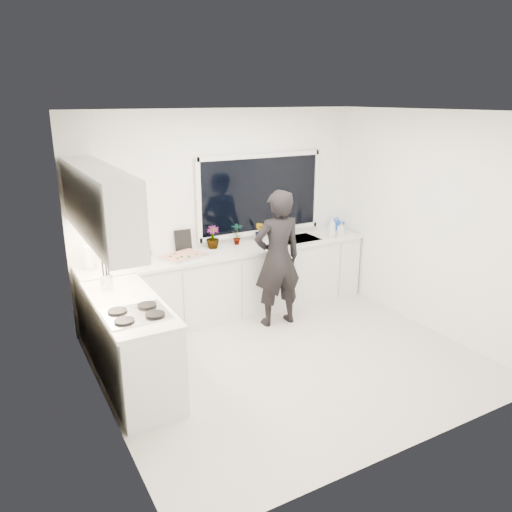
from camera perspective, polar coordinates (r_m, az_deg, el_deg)
floor at (r=5.77m, az=3.82°, el=-11.80°), size 4.00×3.50×0.02m
wall_back at (r=6.73m, az=-4.10°, el=4.96°), size 4.00×0.02×2.70m
wall_left at (r=4.52m, az=-17.81°, el=-2.31°), size 0.02×3.50×2.70m
wall_right at (r=6.53m, az=19.10°, el=3.62°), size 0.02×3.50×2.70m
ceiling at (r=5.03m, az=4.47°, el=16.29°), size 4.00×3.50×0.02m
window at (r=6.93m, az=0.52°, el=7.06°), size 1.80×0.02×1.00m
base_cabinets_back at (r=6.73m, az=-2.80°, el=-3.13°), size 3.92×0.58×0.88m
base_cabinets_left at (r=5.25m, az=-14.01°, el=-9.93°), size 0.58×1.60×0.88m
countertop_back at (r=6.57m, az=-2.82°, el=0.60°), size 3.94×0.62×0.04m
countertop_left at (r=5.06m, az=-14.40°, el=-5.30°), size 0.62×1.60×0.04m
upper_cabinets at (r=5.09m, az=-17.56°, el=5.78°), size 0.34×2.10×0.70m
sink at (r=7.09m, az=4.77°, el=1.60°), size 0.58×0.42×0.14m
faucet at (r=7.21m, az=3.92°, el=3.21°), size 0.03×0.03×0.22m
stovetop at (r=4.73m, az=-13.54°, el=-6.43°), size 0.56×0.48×0.03m
person at (r=6.30m, az=2.47°, el=-0.32°), size 0.67×0.47×1.76m
pizza_tray at (r=6.29m, az=-8.33°, el=-0.04°), size 0.59×0.50×0.03m
pizza at (r=6.28m, az=-8.34°, el=0.11°), size 0.53×0.45×0.01m
watering_can at (r=7.65m, az=9.13°, el=3.51°), size 0.16×0.16×0.13m
paper_towel_roll at (r=6.10m, az=-18.61°, el=-0.23°), size 0.12×0.12×0.26m
knife_block at (r=6.20m, az=-15.76°, el=0.14°), size 0.14×0.12×0.22m
utensil_crock at (r=5.42m, az=-16.70°, el=-2.82°), size 0.17×0.17×0.16m
picture_frame_large at (r=6.53m, az=-8.33°, el=1.78°), size 0.22×0.04×0.28m
picture_frame_small at (r=6.36m, az=-13.02°, el=1.17°), size 0.24×0.11×0.30m
herb_plants at (r=6.72m, az=-2.70°, el=2.45°), size 0.90×0.22×0.30m
soap_bottles at (r=7.24m, az=9.02°, el=3.23°), size 0.29×0.13×0.29m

